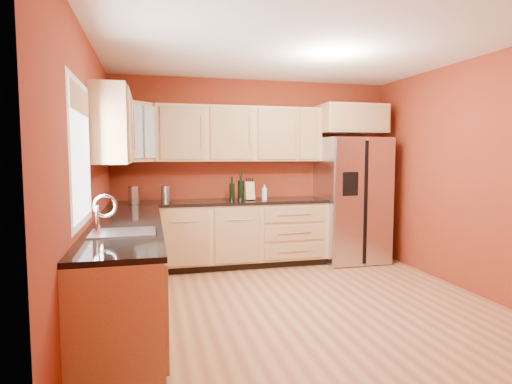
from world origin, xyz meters
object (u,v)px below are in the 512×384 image
knife_block (249,191)px  canister_left (166,194)px  wine_bottle_a (232,189)px  refrigerator (351,200)px  soap_dispenser (264,192)px

knife_block → canister_left: bearing=173.1°
canister_left → wine_bottle_a: 0.88m
refrigerator → knife_block: refrigerator is taller
refrigerator → soap_dispenser: refrigerator is taller
refrigerator → wine_bottle_a: refrigerator is taller
canister_left → soap_dispenser: 1.34m
canister_left → soap_dispenser: canister_left is taller
wine_bottle_a → soap_dispenser: wine_bottle_a is taller
wine_bottle_a → knife_block: 0.25m
wine_bottle_a → refrigerator: bearing=-0.3°
soap_dispenser → knife_block: bearing=-176.2°
refrigerator → wine_bottle_a: 1.77m
canister_left → knife_block: size_ratio=0.84×
refrigerator → canister_left: size_ratio=8.58×
canister_left → knife_block: 1.12m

